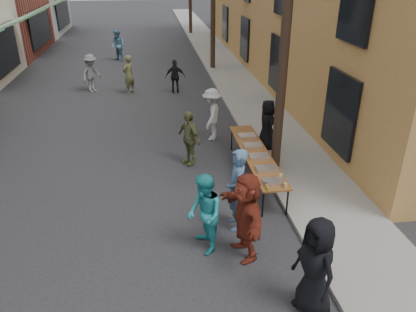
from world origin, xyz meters
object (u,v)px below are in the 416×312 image
object	(u,v)px
utility_pole_near	(288,2)
catering_tray_sausage	(274,182)
guest_front_a	(316,267)
serving_table	(256,154)
guest_front_c	(204,214)
server	(267,125)

from	to	relation	value
utility_pole_near	catering_tray_sausage	size ratio (longest dim) A/B	18.00
utility_pole_near	guest_front_a	xyz separation A→B (m)	(-0.90, -5.15, -3.59)
utility_pole_near	serving_table	bearing A→B (deg)	-146.69
utility_pole_near	catering_tray_sausage	bearing A→B (deg)	-108.48
utility_pole_near	guest_front_c	world-z (taller)	utility_pole_near
guest_front_a	guest_front_c	size ratio (longest dim) A/B	1.06
guest_front_a	server	distance (m)	6.43
catering_tray_sausage	guest_front_c	size ratio (longest dim) A/B	0.29
guest_front_a	server	size ratio (longest dim) A/B	1.17
serving_table	guest_front_a	distance (m)	4.69
serving_table	catering_tray_sausage	size ratio (longest dim) A/B	8.00
guest_front_a	server	bearing A→B (deg)	155.63
catering_tray_sausage	server	bearing A→B (deg)	77.17
catering_tray_sausage	guest_front_c	world-z (taller)	guest_front_c
utility_pole_near	guest_front_a	world-z (taller)	utility_pole_near
catering_tray_sausage	guest_front_a	xyz separation A→B (m)	(-0.19, -3.03, 0.12)
catering_tray_sausage	guest_front_a	distance (m)	3.04
serving_table	guest_front_a	xyz separation A→B (m)	(-0.19, -4.68, 0.19)
utility_pole_near	catering_tray_sausage	distance (m)	4.33
utility_pole_near	guest_front_c	bearing A→B (deg)	-126.80
serving_table	catering_tray_sausage	xyz separation A→B (m)	(-0.00, -1.65, 0.08)
serving_table	guest_front_c	size ratio (longest dim) A/B	2.34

